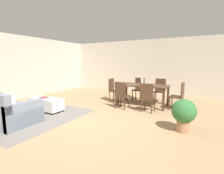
{
  "coord_description": "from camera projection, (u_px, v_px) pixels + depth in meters",
  "views": [
    {
      "loc": [
        2.48,
        -3.43,
        1.56
      ],
      "look_at": [
        -0.3,
        1.57,
        0.71
      ],
      "focal_mm": 26.6,
      "sensor_mm": 36.0,
      "label": 1
    }
  ],
  "objects": [
    {
      "name": "area_rug",
      "position": [
        27.0,
        115.0,
        4.95
      ],
      "size": [
        3.0,
        2.8,
        0.01
      ],
      "primitive_type": "cube",
      "color": "slate",
      "rests_on": "ground_plane"
    },
    {
      "name": "vase_centerpiece",
      "position": [
        142.0,
        81.0,
        5.96
      ],
      "size": [
        0.09,
        0.09,
        0.25
      ],
      "primitive_type": "cylinder",
      "color": "silver",
      "rests_on": "dining_table"
    },
    {
      "name": "wall_back",
      "position": [
        149.0,
        66.0,
        8.51
      ],
      "size": [
        9.0,
        0.12,
        2.7
      ],
      "primitive_type": "cube",
      "color": "#BCB2A0",
      "rests_on": "ground_plane"
    },
    {
      "name": "dining_chair_head_east",
      "position": [
        179.0,
        94.0,
        5.42
      ],
      "size": [
        0.43,
        0.43,
        0.92
      ],
      "color": "#422B1C",
      "rests_on": "ground_plane"
    },
    {
      "name": "book_on_ottoman",
      "position": [
        44.0,
        97.0,
        5.37
      ],
      "size": [
        0.3,
        0.25,
        0.03
      ],
      "primitive_type": "cube",
      "rotation": [
        0.0,
        0.0,
        -0.21
      ],
      "color": "maroon",
      "rests_on": "ottoman_table"
    },
    {
      "name": "ottoman_table",
      "position": [
        46.0,
        104.0,
        5.35
      ],
      "size": [
        1.15,
        0.49,
        0.42
      ],
      "color": "silver",
      "rests_on": "ground_plane"
    },
    {
      "name": "couch",
      "position": [
        1.0,
        110.0,
        4.42
      ],
      "size": [
        2.07,
        0.98,
        0.86
      ],
      "color": "slate",
      "rests_on": "ground_plane"
    },
    {
      "name": "dining_table",
      "position": [
        143.0,
        87.0,
        6.0
      ],
      "size": [
        1.77,
        0.88,
        0.76
      ],
      "color": "#422B1C",
      "rests_on": "ground_plane"
    },
    {
      "name": "wall_left",
      "position": [
        10.0,
        67.0,
        6.78
      ],
      "size": [
        0.12,
        11.0,
        2.7
      ],
      "primitive_type": "cube",
      "color": "#BCB2A0",
      "rests_on": "ground_plane"
    },
    {
      "name": "dining_chair_head_west",
      "position": [
        113.0,
        89.0,
        6.61
      ],
      "size": [
        0.41,
        0.41,
        0.92
      ],
      "color": "#422B1C",
      "rests_on": "ground_plane"
    },
    {
      "name": "dining_chair_near_right",
      "position": [
        147.0,
        96.0,
        5.16
      ],
      "size": [
        0.41,
        0.41,
        0.92
      ],
      "color": "#422B1C",
      "rests_on": "ground_plane"
    },
    {
      "name": "dining_chair_far_left",
      "position": [
        139.0,
        88.0,
        6.89
      ],
      "size": [
        0.42,
        0.42,
        0.92
      ],
      "color": "#422B1C",
      "rests_on": "ground_plane"
    },
    {
      "name": "dining_chair_near_left",
      "position": [
        121.0,
        94.0,
        5.56
      ],
      "size": [
        0.43,
        0.43,
        0.92
      ],
      "color": "#422B1C",
      "rests_on": "ground_plane"
    },
    {
      "name": "potted_plant",
      "position": [
        184.0,
        113.0,
        3.7
      ],
      "size": [
        0.53,
        0.53,
        0.75
      ],
      "color": "#996B4C",
      "rests_on": "ground_plane"
    },
    {
      "name": "dining_chair_far_right",
      "position": [
        160.0,
        89.0,
        6.55
      ],
      "size": [
        0.43,
        0.43,
        0.92
      ],
      "color": "#422B1C",
      "rests_on": "ground_plane"
    },
    {
      "name": "ground_plane",
      "position": [
        93.0,
        122.0,
        4.39
      ],
      "size": [
        10.8,
        10.8,
        0.0
      ],
      "primitive_type": "plane",
      "color": "#9E7A56"
    }
  ]
}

